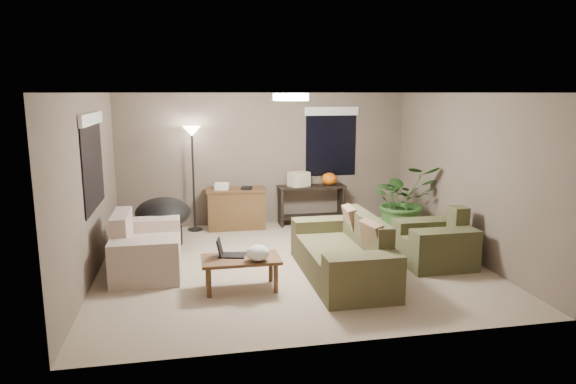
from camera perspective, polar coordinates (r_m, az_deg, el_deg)
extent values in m
plane|color=tan|center=(7.69, 0.29, -7.98)|extent=(5.50, 5.50, 0.00)
plane|color=white|center=(7.27, 0.31, 10.98)|extent=(5.50, 5.50, 0.00)
plane|color=#6C5B50|center=(9.82, -2.59, 3.66)|extent=(5.50, 0.00, 5.50)
plane|color=#6C5B50|center=(5.01, 5.98, -3.54)|extent=(5.50, 0.00, 5.50)
plane|color=#6C5B50|center=(7.36, -21.19, 0.45)|extent=(0.00, 5.00, 5.00)
plane|color=#6C5B50|center=(8.37, 19.11, 1.78)|extent=(0.00, 5.00, 5.00)
cube|color=#4B482D|center=(7.16, 5.86, -7.73)|extent=(0.95, 1.48, 0.42)
cube|color=#46422A|center=(7.15, 8.74, -4.27)|extent=(0.22, 1.48, 0.43)
cube|color=#4C492E|center=(6.31, 8.34, -9.55)|extent=(0.95, 0.36, 0.60)
cube|color=#4B472D|center=(7.98, 3.95, -5.05)|extent=(0.95, 0.36, 0.60)
cube|color=#8C7251|center=(6.72, 9.51, -5.16)|extent=(0.30, 0.48, 0.47)
cube|color=#8C7251|center=(7.54, 7.12, -3.32)|extent=(0.26, 0.47, 0.47)
cube|color=beige|center=(7.66, -15.28, -6.80)|extent=(0.90, 0.88, 0.42)
cube|color=#BEB3A2|center=(7.58, -18.01, -3.81)|extent=(0.22, 0.88, 0.43)
cube|color=beige|center=(7.05, -15.66, -7.63)|extent=(0.90, 0.36, 0.60)
cube|color=beige|center=(8.23, -15.02, -4.90)|extent=(0.90, 0.36, 0.60)
cube|color=brown|center=(7.94, 15.88, -6.22)|extent=(0.95, 0.28, 0.42)
cube|color=#47492B|center=(7.99, 18.38, -3.08)|extent=(0.22, 0.28, 0.43)
cube|color=#444529|center=(7.64, 17.00, -6.25)|extent=(0.95, 0.36, 0.60)
cube|color=#4E5030|center=(8.18, 14.90, -4.99)|extent=(0.95, 0.36, 0.60)
cube|color=brown|center=(6.65, -5.26, -7.47)|extent=(1.00, 0.55, 0.04)
cylinder|color=brown|center=(6.51, -8.77, -9.94)|extent=(0.06, 0.06, 0.38)
cylinder|color=brown|center=(6.59, -1.36, -9.54)|extent=(0.06, 0.06, 0.38)
cylinder|color=brown|center=(6.89, -8.92, -8.76)|extent=(0.06, 0.06, 0.38)
cylinder|color=brown|center=(6.96, -1.92, -8.41)|extent=(0.06, 0.06, 0.38)
cube|color=black|center=(6.73, -6.21, -7.01)|extent=(0.38, 0.31, 0.02)
cube|color=black|center=(6.68, -7.60, -6.10)|extent=(0.11, 0.24, 0.22)
ellipsoid|color=white|center=(6.50, -3.37, -6.77)|extent=(0.30, 0.27, 0.20)
cube|color=brown|center=(9.60, -5.80, -1.98)|extent=(1.05, 0.45, 0.71)
cube|color=brown|center=(9.53, -5.84, 0.22)|extent=(1.10, 0.50, 0.04)
cube|color=silver|center=(9.49, -7.35, 0.64)|extent=(0.29, 0.25, 0.12)
cube|color=black|center=(9.49, -4.62, 0.45)|extent=(0.24, 0.26, 0.04)
cube|color=black|center=(9.82, 2.62, 0.59)|extent=(1.30, 0.40, 0.04)
cube|color=black|center=(9.77, -0.82, -1.69)|extent=(0.05, 0.38, 0.71)
cube|color=black|center=(10.05, 5.93, -1.39)|extent=(0.05, 0.38, 0.71)
cube|color=black|center=(9.94, 2.59, -2.70)|extent=(1.25, 0.36, 0.03)
ellipsoid|color=orange|center=(9.88, 4.60, 1.46)|extent=(0.38, 0.38, 0.24)
cube|color=beige|center=(9.74, 1.20, 1.44)|extent=(0.44, 0.40, 0.27)
cylinder|color=black|center=(8.82, -13.60, -4.78)|extent=(0.60, 0.60, 0.30)
ellipsoid|color=black|center=(8.73, -13.72, -2.25)|extent=(1.19, 1.19, 0.50)
cylinder|color=black|center=(9.67, -10.27, -4.11)|extent=(0.28, 0.28, 0.02)
cylinder|color=black|center=(9.48, -10.46, 1.09)|extent=(0.04, 0.04, 1.78)
cone|color=white|center=(9.37, -10.65, 6.64)|extent=(0.32, 0.32, 0.18)
cylinder|color=white|center=(7.28, 0.31, 10.51)|extent=(0.50, 0.50, 0.10)
imported|color=#2D5923|center=(9.26, 12.67, -1.75)|extent=(1.16, 1.29, 1.00)
cube|color=tan|center=(8.69, 16.09, -6.08)|extent=(0.32, 0.32, 0.03)
cylinder|color=tan|center=(8.62, 16.18, -4.59)|extent=(0.12, 0.12, 0.44)
cube|color=tan|center=(8.56, 16.26, -3.07)|extent=(0.22, 0.22, 0.03)
cube|color=black|center=(7.60, -20.86, 3.08)|extent=(0.01, 1.50, 1.30)
cube|color=white|center=(7.55, -21.02, 7.60)|extent=(0.05, 1.56, 0.16)
cube|color=black|center=(10.04, 4.79, 5.52)|extent=(1.00, 0.01, 1.30)
cube|color=white|center=(9.99, 4.88, 8.94)|extent=(1.06, 0.05, 0.16)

